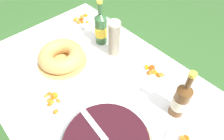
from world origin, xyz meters
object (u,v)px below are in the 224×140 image
Objects in this scene: bundt_cake at (61,56)px; snack_plate_far at (153,72)px; snack_plate_near at (55,102)px; cup_stack at (114,39)px; cider_bottle_amber at (181,100)px; snack_plate_left at (82,20)px; cider_bottle_green at (101,28)px.

snack_plate_far is at bearing 38.23° from bundt_cake.
snack_plate_near is at bearing -111.24° from snack_plate_far.
cup_stack is 0.52m from cider_bottle_amber.
cider_bottle_amber is (0.52, -0.06, -0.01)m from cup_stack.
snack_plate_left is at bearing 127.17° from bundt_cake.
cider_bottle_amber is 0.95m from snack_plate_left.
snack_plate_near is at bearing -40.33° from bundt_cake.
snack_plate_far is (0.21, 0.53, 0.00)m from snack_plate_near.
snack_plate_near is (-0.45, -0.42, -0.10)m from cider_bottle_amber.
cider_bottle_green is 1.38× the size of snack_plate_near.
bundt_cake is 0.30m from snack_plate_near.
cider_bottle_amber is at bearing 42.97° from snack_plate_near.
cider_bottle_green is 0.55m from snack_plate_near.
snack_plate_near reaches higher than snack_plate_left.
cider_bottle_amber reaches higher than cup_stack.
snack_plate_near is 0.57m from snack_plate_far.
cider_bottle_green is 0.67m from cider_bottle_amber.
cup_stack is 1.05× the size of snack_plate_left.
cider_bottle_green reaches higher than snack_plate_left.
snack_plate_far is (-0.24, 0.11, -0.10)m from cider_bottle_amber.
snack_plate_left is at bearing 171.65° from cup_stack.
cider_bottle_amber reaches higher than snack_plate_far.
cup_stack is 0.81× the size of cider_bottle_amber.
cider_bottle_green is (0.01, 0.30, 0.06)m from bundt_cake.
cup_stack reaches higher than bundt_cake.
snack_plate_left is at bearing 171.08° from cider_bottle_green.
bundt_cake is 0.72m from cider_bottle_amber.
bundt_cake is 0.55m from snack_plate_far.
cup_stack is 0.30m from snack_plate_far.
cider_bottle_green is 0.30m from snack_plate_left.
snack_plate_far is (0.43, 0.34, -0.04)m from bundt_cake.
snack_plate_far is at bearing -0.31° from snack_plate_left.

